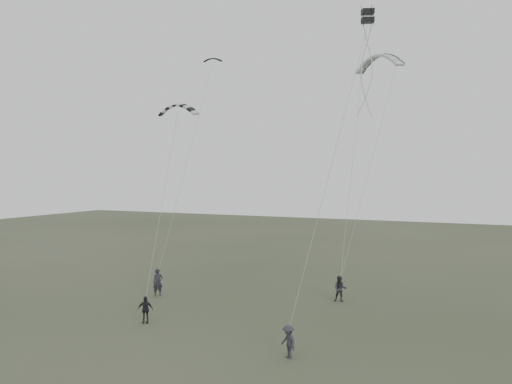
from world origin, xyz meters
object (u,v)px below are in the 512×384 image
at_px(flyer_right, 340,289).
at_px(kite_box, 368,16).
at_px(flyer_center, 145,310).
at_px(kite_pale_large, 379,56).
at_px(flyer_left, 158,282).
at_px(flyer_far, 288,342).
at_px(kite_dark_small, 213,59).
at_px(kite_striped, 178,105).

xyz_separation_m(flyer_right, kite_box, (2.97, -6.01, 16.07)).
xyz_separation_m(flyer_center, kite_pale_large, (10.46, 14.77, 16.70)).
distance_m(flyer_left, flyer_far, 14.58).
xyz_separation_m(flyer_right, kite_dark_small, (-12.08, 4.18, 17.41)).
bearing_deg(kite_pale_large, flyer_far, -65.69).
height_order(flyer_right, kite_dark_small, kite_dark_small).
bearing_deg(flyer_far, kite_pale_large, 121.90).
xyz_separation_m(flyer_center, flyer_far, (9.48, -1.78, -0.00)).
bearing_deg(kite_box, flyer_center, 173.69).
bearing_deg(flyer_left, kite_box, -55.12).
distance_m(kite_dark_small, kite_striped, 9.52).
bearing_deg(flyer_far, kite_dark_small, 164.62).
height_order(flyer_left, kite_dark_small, kite_dark_small).
height_order(flyer_center, kite_pale_large, kite_pale_large).
height_order(flyer_left, kite_pale_large, kite_pale_large).
height_order(flyer_right, kite_box, kite_box).
bearing_deg(flyer_right, kite_pale_large, 64.11).
bearing_deg(flyer_center, kite_dark_small, 77.90).
bearing_deg(kite_box, kite_dark_small, 124.02).
distance_m(flyer_far, kite_striped, 18.13).
relative_size(flyer_center, flyer_far, 1.00).
bearing_deg(kite_pale_large, kite_dark_small, -147.08).
bearing_deg(kite_striped, flyer_left, 172.30).
bearing_deg(kite_pale_large, kite_striped, -114.48).
xyz_separation_m(flyer_left, flyer_center, (3.10, -5.60, -0.19)).
xyz_separation_m(kite_pale_large, kite_striped, (-11.81, -9.16, -4.16)).
relative_size(flyer_right, flyer_center, 1.13).
relative_size(kite_dark_small, kite_striped, 0.56).
relative_size(flyer_left, kite_dark_small, 1.24).
xyz_separation_m(flyer_far, kite_dark_small, (-12.54, 15.31, 17.51)).
height_order(flyer_far, kite_pale_large, kite_pale_large).
distance_m(flyer_right, kite_box, 17.41).
height_order(flyer_far, kite_dark_small, kite_dark_small).
height_order(flyer_left, flyer_right, flyer_left).
distance_m(kite_pale_large, kite_box, 11.54).
xyz_separation_m(flyer_left, flyer_far, (12.57, -7.38, -0.19)).
bearing_deg(flyer_left, flyer_center, -107.64).
bearing_deg(flyer_center, kite_striped, 78.71).
bearing_deg(flyer_left, flyer_far, -76.99).
bearing_deg(kite_dark_small, flyer_center, -89.28).
distance_m(flyer_left, kite_pale_large, 23.24).
bearing_deg(flyer_right, kite_striped, -171.09).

